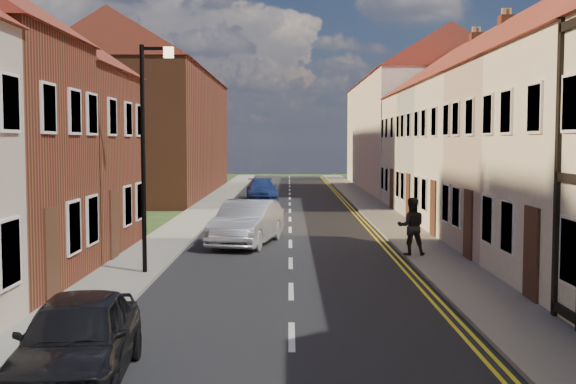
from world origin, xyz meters
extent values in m
cube|color=black|center=(0.00, 30.00, 0.01)|extent=(7.00, 90.00, 0.02)
cube|color=gray|center=(-4.40, 30.00, 0.06)|extent=(1.80, 90.00, 0.12)
cube|color=gray|center=(4.40, 30.00, 0.06)|extent=(1.80, 90.00, 0.12)
cube|color=#F5EBCE|center=(9.30, 28.90, 3.00)|extent=(8.00, 5.80, 6.00)
cube|color=brown|center=(9.30, 26.60, 8.20)|extent=(0.60, 0.60, 1.60)
cube|color=#B0AFA6|center=(9.30, 34.30, 3.00)|extent=(8.00, 5.00, 6.00)
cube|color=brown|center=(9.30, 32.40, 8.20)|extent=(0.60, 0.60, 1.60)
cube|color=#F5EBCE|center=(9.30, 39.70, 3.00)|extent=(8.00, 5.80, 6.00)
cube|color=brown|center=(9.30, 37.40, 8.20)|extent=(0.60, 0.60, 1.60)
cube|color=#F5EBCE|center=(9.30, 55.00, 4.00)|extent=(8.00, 24.00, 8.00)
cube|color=brown|center=(-9.30, 50.00, 4.00)|extent=(8.00, 24.00, 8.00)
cylinder|color=black|center=(-3.90, 20.00, 3.12)|extent=(0.12, 0.12, 6.00)
cube|color=black|center=(-3.55, 20.00, 6.02)|extent=(0.70, 0.08, 0.08)
cube|color=#FFD899|center=(-3.20, 20.00, 5.92)|extent=(0.25, 0.15, 0.28)
imported|color=black|center=(-3.20, 11.47, 0.67)|extent=(1.89, 4.06, 1.35)
imported|color=#AFB1B7|center=(-1.50, 25.82, 0.77)|extent=(2.56, 4.93, 1.55)
imported|color=navy|center=(-1.71, 44.92, 0.64)|extent=(2.20, 4.56, 1.28)
imported|color=black|center=(3.70, 22.90, 1.00)|extent=(0.89, 0.71, 1.77)
camera|label=1|loc=(-0.05, 0.96, 3.60)|focal=45.00mm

